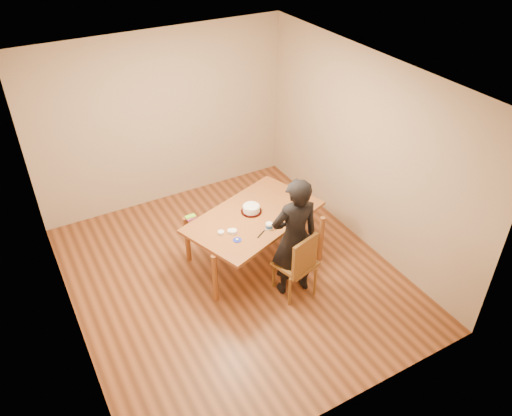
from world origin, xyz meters
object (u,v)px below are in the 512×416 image
person (294,238)px  cake_plate (251,211)px  dining_table (254,217)px  cake (251,209)px  dining_chair (295,263)px

person → cake_plate: bearing=-70.8°
dining_table → cake: (0.00, 0.08, 0.08)m
dining_table → cake: size_ratio=7.78×
dining_chair → cake_plate: size_ratio=1.62×
cake → person: 0.83m
cake_plate → person: 0.83m
dining_table → person: size_ratio=1.07×
dining_chair → cake: bearing=84.0°
dining_table → cake: cake is taller
cake_plate → person: person is taller
dining_table → person: person is taller
cake → dining_chair: bearing=-80.4°
dining_table → cake_plate: size_ratio=6.46×
cake_plate → cake: bearing=90.0°
dining_chair → cake_plate: 0.93m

